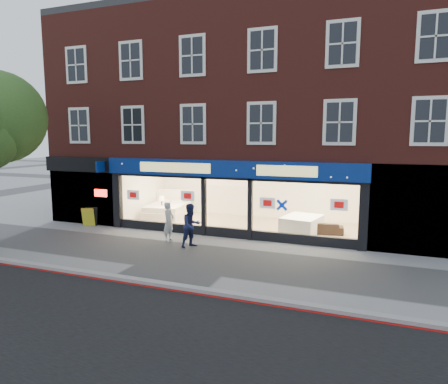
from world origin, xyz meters
The scene contains 12 objects.
ground centered at (0.00, 0.00, 0.00)m, with size 120.00×120.00×0.00m, color gray.
kerb_line centered at (0.00, -3.10, 0.01)m, with size 60.00×0.10×0.01m, color #8C0A07.
kerb_stone centered at (0.00, -2.90, 0.06)m, with size 60.00×0.25×0.12m, color gray.
showroom_floor centered at (0.00, 5.25, 0.05)m, with size 11.00×4.50×0.10m, color tan.
building centered at (-0.02, 6.93, 6.67)m, with size 19.00×8.26×10.30m.
display_bed centered at (-4.32, 5.62, 0.47)m, with size 2.20×2.54×1.31m.
bedside_table centered at (-4.40, 5.26, 0.38)m, with size 0.45×0.45×0.55m, color brown.
mattress_stack centered at (2.93, 4.64, 0.46)m, with size 1.77×2.07×0.72m.
sofa centered at (3.82, 4.79, 0.35)m, with size 1.70×0.67×0.50m, color black.
a_board centered at (-6.90, 2.70, 0.46)m, with size 0.59×0.38×0.91m, color gold.
pedestrian_grey centered at (-1.99, 1.62, 0.81)m, with size 0.59×0.39×1.62m, color #B9BCC1.
pedestrian_blue centered at (-0.73, 1.11, 0.86)m, with size 0.83×0.65×1.71m, color #191F46.
Camera 1 is at (5.88, -12.54, 4.27)m, focal length 32.00 mm.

